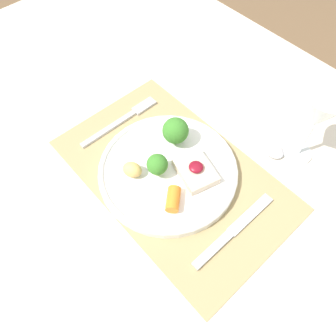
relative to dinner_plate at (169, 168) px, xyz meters
The scene contains 8 objects.
ground_plane 0.79m from the dinner_plate, 23.86° to the left, with size 8.00×8.00×0.00m, color brown.
dining_table 0.10m from the dinner_plate, 23.86° to the left, with size 1.59×1.07×0.77m.
placemat 0.02m from the dinner_plate, 23.86° to the left, with size 0.49×0.30×0.00m, color #9E895B.
dinner_plate is the anchor object (origin of this frame).
fork 0.18m from the dinner_plate, behind, with size 0.02×0.21×0.01m.
knife 0.18m from the dinner_plate, ahead, with size 0.02×0.21×0.01m.
spoon 0.22m from the dinner_plate, 67.57° to the left, with size 0.19×0.04×0.01m.
wine_glass_near 0.30m from the dinner_plate, 57.91° to the left, with size 0.08×0.08×0.17m.
Camera 1 is at (0.26, -0.25, 1.35)m, focal length 35.00 mm.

